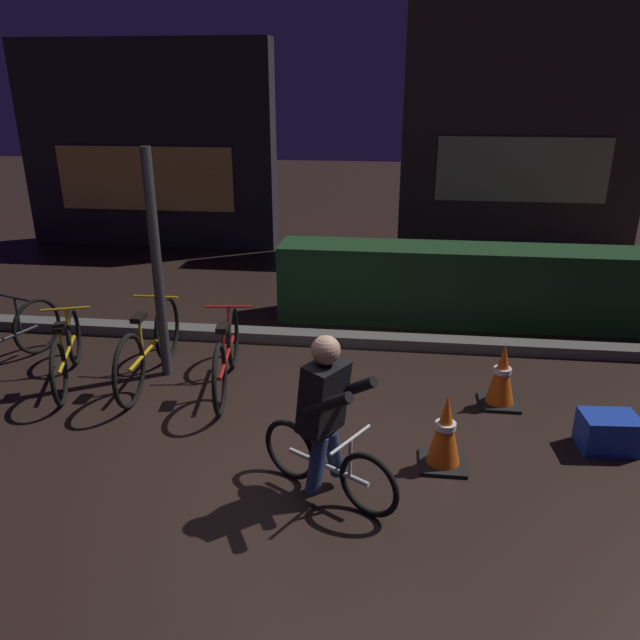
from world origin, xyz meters
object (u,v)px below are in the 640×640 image
object	(u,v)px
parked_bike_center_left	(150,347)
cyclist	(327,416)
parked_bike_center_right	(227,355)
traffic_cone_near	(445,432)
traffic_cone_far	(502,376)
blue_crate	(608,432)
street_post	(157,268)
parked_bike_leftmost	(0,340)
parked_bike_left_mid	(67,352)

from	to	relation	value
parked_bike_center_left	cyclist	distance (m)	2.53
parked_bike_center_right	cyclist	distance (m)	1.94
parked_bike_center_right	traffic_cone_near	world-z (taller)	parked_bike_center_right
traffic_cone_far	blue_crate	distance (m)	1.01
street_post	parked_bike_leftmost	distance (m)	1.92
parked_bike_center_left	parked_bike_center_right	size ratio (longest dim) A/B	1.06
parked_bike_center_right	blue_crate	distance (m)	3.43
street_post	cyclist	xyz separation A→B (m)	(1.86, -1.75, -0.51)
parked_bike_leftmost	traffic_cone_far	xyz separation A→B (m)	(5.04, -0.15, -0.04)
parked_bike_center_left	traffic_cone_far	bearing A→B (deg)	-92.83
parked_bike_center_left	traffic_cone_near	xyz separation A→B (m)	(2.81, -1.15, -0.07)
parked_bike_center_left	parked_bike_center_right	xyz separation A→B (m)	(0.80, -0.06, -0.02)
traffic_cone_near	blue_crate	xyz separation A→B (m)	(1.34, 0.40, -0.15)
parked_bike_left_mid	parked_bike_center_left	bearing A→B (deg)	-99.29
parked_bike_left_mid	blue_crate	xyz separation A→B (m)	(4.95, -0.60, -0.17)
street_post	parked_bike_left_mid	xyz separation A→B (m)	(-0.89, -0.30, -0.81)
cyclist	blue_crate	bearing A→B (deg)	51.96
traffic_cone_near	traffic_cone_far	size ratio (longest dim) A/B	1.01
parked_bike_leftmost	blue_crate	bearing A→B (deg)	-79.03
traffic_cone_near	parked_bike_center_right	bearing A→B (deg)	151.76
street_post	cyclist	world-z (taller)	street_post
parked_bike_leftmost	parked_bike_center_left	world-z (taller)	parked_bike_center_left
parked_bike_center_left	traffic_cone_near	size ratio (longest dim) A/B	2.83
parked_bike_center_right	parked_bike_center_left	bearing A→B (deg)	77.74
parked_bike_center_right	traffic_cone_far	size ratio (longest dim) A/B	2.70
cyclist	parked_bike_center_left	bearing A→B (deg)	171.50
parked_bike_center_right	cyclist	bearing A→B (deg)	-150.87
parked_bike_leftmost	traffic_cone_near	world-z (taller)	parked_bike_leftmost
parked_bike_leftmost	blue_crate	distance (m)	5.85
traffic_cone_far	blue_crate	world-z (taller)	traffic_cone_far
blue_crate	parked_bike_left_mid	bearing A→B (deg)	173.07
parked_bike_center_right	traffic_cone_far	distance (m)	2.60
parked_bike_center_left	blue_crate	distance (m)	4.23
parked_bike_center_right	parked_bike_left_mid	bearing A→B (deg)	85.13
parked_bike_leftmost	traffic_cone_far	distance (m)	5.04
parked_bike_center_left	parked_bike_center_right	distance (m)	0.80
parked_bike_leftmost	traffic_cone_near	size ratio (longest dim) A/B	2.42
street_post	traffic_cone_far	size ratio (longest dim) A/B	3.74
parked_bike_left_mid	parked_bike_center_right	distance (m)	1.60
parked_bike_leftmost	blue_crate	xyz separation A→B (m)	(5.80, -0.81, -0.18)
parked_bike_leftmost	traffic_cone_far	world-z (taller)	parked_bike_leftmost
parked_bike_leftmost	parked_bike_center_right	world-z (taller)	parked_bike_center_right
parked_bike_leftmost	cyclist	bearing A→B (deg)	-95.91
parked_bike_center_right	traffic_cone_near	bearing A→B (deg)	-125.94
cyclist	traffic_cone_far	bearing A→B (deg)	77.01
street_post	parked_bike_center_left	xyz separation A→B (m)	(-0.09, -0.15, -0.77)
street_post	cyclist	size ratio (longest dim) A/B	1.82
parked_bike_leftmost	blue_crate	size ratio (longest dim) A/B	3.38
parked_bike_center_left	traffic_cone_far	world-z (taller)	parked_bike_center_left
traffic_cone_near	blue_crate	world-z (taller)	traffic_cone_near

